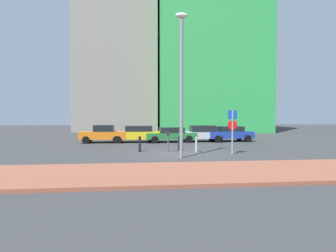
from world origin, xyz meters
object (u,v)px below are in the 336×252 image
at_px(traffic_bollard_near, 196,144).
at_px(parked_car_yellow, 136,134).
at_px(traffic_bollard_mid, 179,143).
at_px(street_lamp, 181,75).
at_px(parked_car_silver, 201,133).
at_px(parked_car_green, 171,134).
at_px(parked_car_blue, 229,133).
at_px(parking_sign_post, 232,126).
at_px(parked_car_orange, 103,134).
at_px(traffic_bollard_far, 140,144).
at_px(parking_meter, 168,139).

bearing_deg(traffic_bollard_near, parked_car_yellow, 119.54).
height_order(parked_car_yellow, traffic_bollard_mid, parked_car_yellow).
distance_m(street_lamp, traffic_bollard_mid, 5.25).
bearing_deg(parked_car_silver, parked_car_green, -176.30).
bearing_deg(parked_car_blue, parking_sign_post, -107.84).
distance_m(parked_car_orange, street_lamp, 11.65).
bearing_deg(parked_car_blue, traffic_bollard_mid, -132.22).
distance_m(parking_sign_post, street_lamp, 4.58).
distance_m(traffic_bollard_near, traffic_bollard_far, 3.72).
height_order(parked_car_blue, traffic_bollard_near, parked_car_blue).
xyz_separation_m(parked_car_orange, traffic_bollard_far, (3.25, -6.64, -0.27)).
height_order(street_lamp, traffic_bollard_far, street_lamp).
relative_size(parked_car_green, traffic_bollard_mid, 4.61).
bearing_deg(parked_car_green, parked_car_orange, 178.81).
distance_m(parked_car_green, parking_meter, 6.89).
bearing_deg(traffic_bollard_far, parking_meter, -9.50).
height_order(parking_sign_post, traffic_bollard_near, parking_sign_post).
bearing_deg(parked_car_yellow, street_lamp, -74.11).
height_order(parked_car_orange, parking_meter, parked_car_orange).
bearing_deg(street_lamp, traffic_bollard_near, 59.80).
xyz_separation_m(parked_car_yellow, parking_meter, (2.22, -7.02, 0.10)).
bearing_deg(parked_car_green, parked_car_yellow, 176.44).
relative_size(parked_car_blue, traffic_bollard_near, 4.29).
xyz_separation_m(parked_car_green, parking_meter, (-0.94, -6.82, 0.18)).
bearing_deg(parking_meter, parked_car_silver, 61.21).
bearing_deg(parked_car_orange, parked_car_silver, 0.40).
bearing_deg(parking_meter, traffic_bollard_mid, 39.39).
xyz_separation_m(parked_car_yellow, parked_car_blue, (8.76, -0.04, -0.03)).
height_order(parking_sign_post, street_lamp, street_lamp).
relative_size(parked_car_green, parking_meter, 3.38).
distance_m(parked_car_blue, traffic_bollard_far, 10.71).
height_order(parked_car_green, parking_meter, parking_meter).
height_order(parked_car_orange, street_lamp, street_lamp).
relative_size(parked_car_orange, parked_car_silver, 0.88).
height_order(parking_meter, street_lamp, street_lamp).
distance_m(parked_car_orange, parked_car_blue, 11.64).
height_order(parked_car_orange, parked_car_blue, parked_car_orange).
bearing_deg(traffic_bollard_mid, street_lamp, -95.97).
relative_size(parked_car_blue, parking_sign_post, 1.58).
relative_size(parked_car_yellow, traffic_bollard_mid, 4.53).
xyz_separation_m(street_lamp, traffic_bollard_mid, (0.33, 3.18, -4.17)).
height_order(parking_meter, traffic_bollard_far, parking_meter).
xyz_separation_m(parked_car_green, traffic_bollard_mid, (-0.13, -6.15, -0.21)).
height_order(parking_meter, traffic_bollard_near, parking_meter).
height_order(parked_car_green, parked_car_silver, parked_car_silver).
relative_size(parked_car_yellow, parked_car_silver, 1.00).
bearing_deg(parked_car_orange, parked_car_green, -1.19).
relative_size(parked_car_orange, traffic_bollard_mid, 3.96).
relative_size(parked_car_green, parked_car_silver, 1.02).
distance_m(parking_sign_post, traffic_bollard_far, 6.06).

